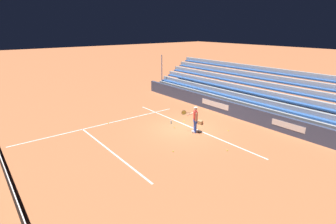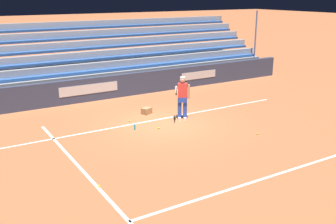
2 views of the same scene
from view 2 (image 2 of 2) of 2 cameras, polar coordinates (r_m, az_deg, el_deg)
ground_plane at (r=15.22m, az=-0.73°, el=-1.64°), size 160.00×160.00×0.00m
court_baseline_white at (r=15.63m, az=-1.65°, el=-1.13°), size 12.00×0.10×0.01m
court_sideline_white at (r=10.25m, az=-9.40°, el=-11.54°), size 0.10×12.00×0.01m
court_service_line_white at (r=11.18m, az=13.91°, el=-9.29°), size 8.22×0.10×0.01m
back_wall_sponsor_board at (r=19.01m, az=-7.73°, el=3.72°), size 20.76×0.25×1.10m
bleacher_stand at (r=21.34m, az=-10.62°, el=5.71°), size 19.72×4.00×3.85m
tennis_player at (r=15.48m, az=2.09°, el=2.13°), size 0.94×0.85×1.71m
ball_box_cardboard at (r=16.37m, az=-3.12°, el=0.16°), size 0.48×0.42×0.26m
tennis_ball_toward_net at (r=14.58m, az=-1.35°, el=-2.35°), size 0.07×0.07×0.07m
tennis_ball_by_box at (r=17.90m, az=1.98°, el=1.33°), size 0.07×0.07×0.07m
tennis_ball_midcourt at (r=10.54m, az=-9.97°, el=-10.54°), size 0.07×0.07×0.07m
tennis_ball_far_right at (r=17.23m, az=11.51°, el=0.36°), size 0.07×0.07×0.07m
tennis_ball_stray_back at (r=14.38m, az=12.89°, el=-3.07°), size 0.07×0.07×0.07m
tennis_ball_far_left at (r=15.49m, az=-5.59°, el=-1.26°), size 0.07×0.07×0.07m
water_bottle at (r=14.50m, az=-4.86°, el=-2.20°), size 0.07×0.07×0.22m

